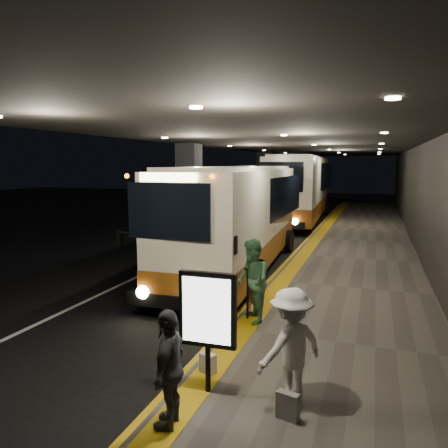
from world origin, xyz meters
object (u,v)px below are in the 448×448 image
Objects in this scene: passenger_waiting_green at (252,281)px; bag_plain at (208,364)px; info_sign at (207,312)px; stanchion_post at (248,294)px; coach_second at (300,191)px; passenger_boarding at (256,279)px; coach_main at (240,222)px; bag_polka at (288,406)px; passenger_waiting_white at (291,346)px; passenger_waiting_grey at (170,368)px.

passenger_waiting_green is 5.48× the size of bag_plain.
stanchion_post is at bearing 94.20° from info_sign.
bag_plain is 1.25m from info_sign.
coach_second is at bearing 156.10° from passenger_waiting_green.
passenger_boarding is 1.39× the size of stanchion_post.
coach_main is 8.49m from info_sign.
passenger_boarding reaches higher than bag_polka.
coach_main reaches higher than bag_plain.
bag_plain is at bearing -66.29° from passenger_waiting_white.
passenger_waiting_white is 0.91× the size of info_sign.
passenger_waiting_grey is 1.09m from info_sign.
stanchion_post is (-0.05, -0.47, -0.23)m from passenger_boarding.
passenger_waiting_green is 3.81m from bag_polka.
stanchion_post is at bearing -86.73° from coach_second.
passenger_boarding is at bearing -118.12° from passenger_waiting_white.
info_sign is (0.17, -3.12, 0.34)m from passenger_waiting_green.
coach_second is 18.97m from passenger_waiting_green.
info_sign is (-1.30, 0.32, 1.08)m from bag_polka.
passenger_boarding is 3.24m from bag_plain.
stanchion_post reaches higher than bag_plain.
coach_main is 29.20× the size of bag_polka.
info_sign is (2.01, -8.24, -0.23)m from coach_main.
coach_second is 18.36m from passenger_boarding.
bag_plain is (-1.51, 0.87, -0.02)m from bag_polka.
bag_polka is at bearing 106.84° from passenger_waiting_grey.
passenger_waiting_green is at bearing 113.09° from bag_polka.
passenger_boarding is at bearing 90.68° from bag_plain.
coach_main is 4.89m from passenger_boarding.
passenger_waiting_green is at bearing -115.35° from passenger_waiting_white.
coach_second is 11.01× the size of stanchion_post.
coach_main reaches higher than stanchion_post.
coach_second is 22.08m from info_sign.
passenger_waiting_green reaches higher than stanchion_post.
passenger_boarding is at bearing 157.78° from passenger_waiting_green.
stanchion_post is (1.90, -18.70, -1.19)m from coach_second.
coach_second reaches higher than bag_polka.
info_sign reaches higher than bag_plain.
info_sign is at bearing -79.75° from coach_main.
coach_second is 21.56m from bag_plain.
coach_second is (-0.19, 13.72, 0.27)m from coach_main.
passenger_waiting_white is (1.49, -3.58, 0.05)m from passenger_boarding.
coach_second is at bearing 95.31° from bag_plain.
bag_polka is 1.74m from bag_plain.
info_sign reaches higher than passenger_waiting_white.
passenger_waiting_white is 1.47× the size of stanchion_post.
passenger_waiting_grey reaches higher than bag_polka.
coach_second is 7.98× the size of passenger_waiting_grey.
coach_main is 9.27m from bag_polka.
bag_plain is (-1.45, 0.41, -0.69)m from passenger_waiting_white.
info_sign is (0.16, 0.97, 0.47)m from passenger_waiting_grey.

